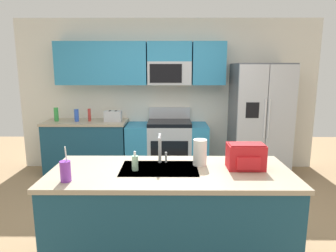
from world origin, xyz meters
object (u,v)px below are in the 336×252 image
(drink_cup_purple, at_px, (66,171))
(range_oven, at_px, (167,147))
(soap_dispenser, at_px, (135,163))
(pepper_mill, at_px, (89,115))
(sink_faucet, at_px, (160,146))
(bottle_blue, at_px, (77,115))
(bottle_green, at_px, (56,114))
(paper_towel_roll, at_px, (200,152))
(toaster, at_px, (113,116))
(refrigerator, at_px, (259,120))
(backpack, at_px, (246,156))

(drink_cup_purple, bearing_deg, range_oven, 74.15)
(drink_cup_purple, bearing_deg, soap_dispenser, 27.09)
(pepper_mill, xyz_separation_m, sink_faucet, (1.26, -2.26, 0.06))
(range_oven, xyz_separation_m, bottle_blue, (-1.51, -0.04, 0.56))
(drink_cup_purple, height_order, soap_dispenser, drink_cup_purple)
(range_oven, relative_size, drink_cup_purple, 4.77)
(range_oven, xyz_separation_m, bottle_green, (-1.86, -0.02, 0.57))
(pepper_mill, bearing_deg, paper_towel_roll, -54.80)
(range_oven, bearing_deg, toaster, -176.66)
(range_oven, height_order, sink_faucet, sink_faucet)
(bottle_blue, bearing_deg, pepper_mill, 9.91)
(bottle_green, distance_m, paper_towel_roll, 3.16)
(refrigerator, height_order, paper_towel_roll, refrigerator)
(refrigerator, xyz_separation_m, bottle_green, (-3.38, 0.06, 0.09))
(pepper_mill, bearing_deg, toaster, -7.03)
(bottle_green, relative_size, drink_cup_purple, 0.80)
(sink_faucet, bearing_deg, toaster, 111.21)
(toaster, bearing_deg, pepper_mill, 172.97)
(bottle_blue, relative_size, bottle_green, 0.89)
(refrigerator, bearing_deg, pepper_mill, 178.59)
(toaster, height_order, bottle_blue, bottle_blue)
(range_oven, bearing_deg, bottle_blue, -178.54)
(refrigerator, height_order, bottle_blue, refrigerator)
(bottle_blue, xyz_separation_m, paper_towel_roll, (1.83, -2.27, 0.02))
(bottle_blue, distance_m, drink_cup_purple, 2.78)
(bottle_blue, relative_size, drink_cup_purple, 0.72)
(toaster, height_order, drink_cup_purple, drink_cup_purple)
(pepper_mill, relative_size, soap_dispenser, 1.23)
(refrigerator, distance_m, bottle_green, 3.38)
(range_oven, distance_m, soap_dispenser, 2.52)
(pepper_mill, bearing_deg, bottle_green, -178.62)
(bottle_blue, relative_size, backpack, 0.64)
(toaster, height_order, pepper_mill, pepper_mill)
(sink_faucet, bearing_deg, pepper_mill, 119.22)
(drink_cup_purple, bearing_deg, sink_faucet, 32.00)
(bottle_blue, distance_m, paper_towel_roll, 2.91)
(sink_faucet, bearing_deg, bottle_blue, 123.46)
(bottle_blue, bearing_deg, backpack, -46.76)
(bottle_green, height_order, drink_cup_purple, drink_cup_purple)
(soap_dispenser, xyz_separation_m, paper_towel_roll, (0.58, 0.15, 0.05))
(drink_cup_purple, xyz_separation_m, backpack, (1.48, 0.31, 0.03))
(refrigerator, height_order, backpack, refrigerator)
(range_oven, distance_m, backpack, 2.57)
(pepper_mill, bearing_deg, refrigerator, -1.41)
(range_oven, xyz_separation_m, sink_faucet, (-0.04, -2.26, 0.62))
(refrigerator, xyz_separation_m, backpack, (-0.81, -2.33, 0.09))
(sink_faucet, height_order, backpack, sink_faucet)
(backpack, bearing_deg, refrigerator, 70.84)
(range_oven, height_order, drink_cup_purple, drink_cup_purple)
(range_oven, relative_size, soap_dispenser, 8.00)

